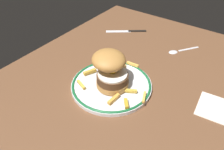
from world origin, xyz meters
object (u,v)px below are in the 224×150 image
dinner_plate (112,84)px  burger (110,70)px  napkin (220,110)px  spoon (177,51)px  knife (129,31)px

dinner_plate → burger: (-0.74, 0.11, 6.23)cm
dinner_plate → napkin: (9.49, -31.01, -0.64)cm
dinner_plate → spoon: 32.48cm
spoon → napkin: bearing=-134.3°
dinner_plate → burger: size_ratio=1.90×
spoon → napkin: (-21.81, -22.37, -0.16)cm
dinner_plate → spoon: size_ratio=2.16×
burger → knife: size_ratio=0.88×
dinner_plate → knife: 37.92cm
knife → dinner_plate: bearing=-156.4°
knife → spoon: bearing=-98.2°
burger → spoon: burger is taller
napkin → burger: bearing=108.2°
burger → spoon: 33.88cm
spoon → napkin: size_ratio=0.97×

